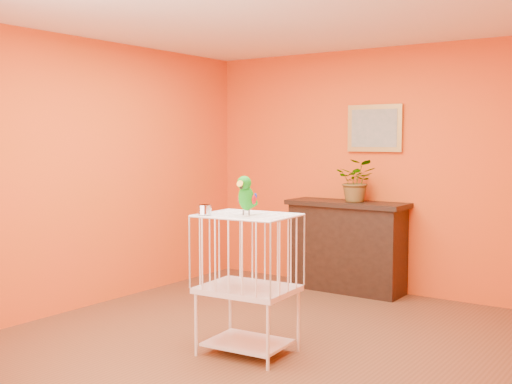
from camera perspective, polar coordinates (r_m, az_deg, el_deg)
The scene contains 8 objects.
ground at distance 5.29m, azimuth -0.04°, elevation -13.22°, with size 4.50×4.50×0.00m, color brown.
room_shell at distance 5.04m, azimuth -0.04°, elevation 4.20°, with size 4.50×4.50×4.50m.
console_cabinet at distance 6.98m, azimuth 8.04°, elevation -4.78°, with size 1.31×0.47×0.97m.
potted_plant at distance 6.90m, azimuth 9.11°, elevation 0.62°, with size 0.41×0.45×0.35m, color #26722D.
framed_picture at distance 6.97m, azimuth 10.49°, elevation 5.60°, with size 0.62×0.04×0.50m.
birdcage at distance 4.89m, azimuth -0.75°, elevation -8.01°, with size 0.73×0.58×1.06m.
feed_cup at distance 4.79m, azimuth -4.60°, elevation -1.58°, with size 0.10×0.10×0.07m, color silver.
parrot at distance 4.74m, azimuth -0.88°, elevation -0.28°, with size 0.15×0.27×0.30m.
Camera 1 is at (2.88, -4.13, 1.62)m, focal length 45.00 mm.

